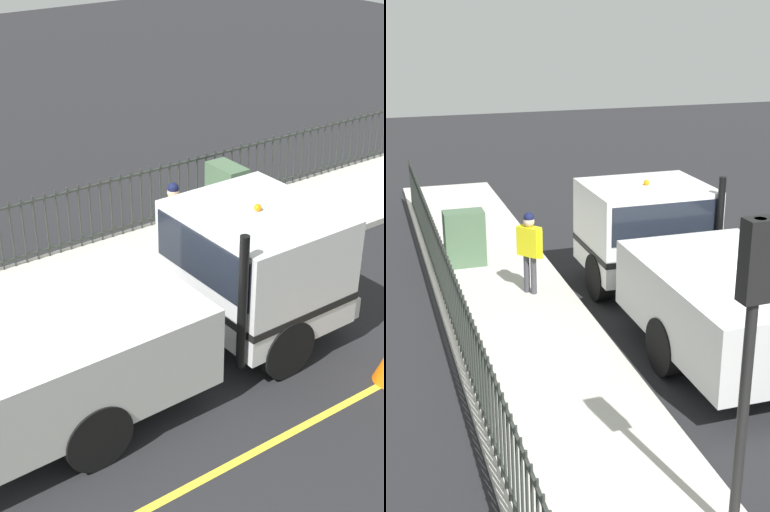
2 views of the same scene
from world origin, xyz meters
TOP-DOWN VIEW (x-y plane):
  - ground_plane at (0.00, 0.00)m, footprint 60.33×60.33m
  - sidewalk_slab at (3.16, 0.00)m, footprint 2.72×27.42m
  - work_truck at (0.19, -2.25)m, footprint 2.56×6.80m
  - worker_standing at (2.65, -3.98)m, footprint 0.48×0.51m
  - iron_fence at (4.39, 0.00)m, footprint 0.04×23.35m
  - traffic_light_near at (2.13, 3.50)m, footprint 0.31×0.22m
  - utility_cabinet at (3.66, -6.01)m, footprint 0.89×0.49m
  - traffic_cone at (-1.98, -4.78)m, footprint 0.52×0.52m

SIDE VIEW (x-z plane):
  - ground_plane at x=0.00m, z-range 0.00..0.00m
  - sidewalk_slab at x=3.16m, z-range 0.00..0.14m
  - traffic_cone at x=-1.98m, z-range 0.00..0.75m
  - utility_cabinet at x=3.66m, z-range 0.14..1.39m
  - iron_fence at x=4.39m, z-range 0.14..1.47m
  - worker_standing at x=2.65m, z-range 0.33..2.03m
  - work_truck at x=0.19m, z-range -0.05..2.53m
  - traffic_light_near at x=2.13m, z-range 0.92..4.57m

